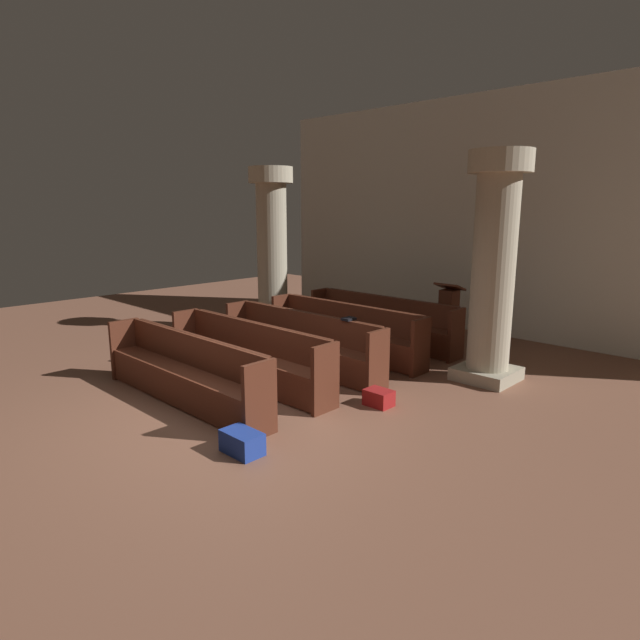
{
  "coord_description": "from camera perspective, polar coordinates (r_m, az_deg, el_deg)",
  "views": [
    {
      "loc": [
        4.92,
        -3.59,
        2.44
      ],
      "look_at": [
        -0.57,
        2.1,
        0.75
      ],
      "focal_mm": 29.96,
      "sensor_mm": 36.0,
      "label": 1
    }
  ],
  "objects": [
    {
      "name": "pew_row_2",
      "position": [
        8.13,
        -2.15,
        -2.07
      ],
      "size": [
        3.08,
        0.46,
        0.85
      ],
      "color": "#562819",
      "rests_on": "ground"
    },
    {
      "name": "hymn_book",
      "position": [
        7.62,
        3.09,
        0.12
      ],
      "size": [
        0.15,
        0.19,
        0.04
      ],
      "primitive_type": "cube",
      "color": "black",
      "rests_on": "pew_row_2"
    },
    {
      "name": "pew_row_0",
      "position": [
        9.6,
        6.58,
        0.07
      ],
      "size": [
        3.08,
        0.47,
        0.85
      ],
      "color": "#562819",
      "rests_on": "ground"
    },
    {
      "name": "pew_row_3",
      "position": [
        7.49,
        -7.76,
        -3.42
      ],
      "size": [
        3.08,
        0.47,
        0.85
      ],
      "color": "#562819",
      "rests_on": "ground"
    },
    {
      "name": "pillar_far_side",
      "position": [
        10.56,
        -5.16,
        7.76
      ],
      "size": [
        0.85,
        0.85,
        3.17
      ],
      "color": "#9F967E",
      "rests_on": "ground"
    },
    {
      "name": "pew_row_4",
      "position": [
        6.93,
        -14.35,
        -4.96
      ],
      "size": [
        3.08,
        0.46,
        0.85
      ],
      "color": "#562819",
      "rests_on": "ground"
    },
    {
      "name": "kneeler_box_blue",
      "position": [
        5.56,
        -8.32,
        -12.81
      ],
      "size": [
        0.43,
        0.27,
        0.23
      ],
      "primitive_type": "cube",
      "color": "navy",
      "rests_on": "ground"
    },
    {
      "name": "ground_plane",
      "position": [
        6.56,
        -9.34,
        -9.93
      ],
      "size": [
        19.2,
        19.2,
        0.0
      ],
      "primitive_type": "plane",
      "color": "brown"
    },
    {
      "name": "kneeler_box_red",
      "position": [
        6.76,
        6.29,
        -8.26
      ],
      "size": [
        0.34,
        0.25,
        0.2
      ],
      "primitive_type": "cube",
      "color": "maroon",
      "rests_on": "ground"
    },
    {
      "name": "lectern",
      "position": [
        10.07,
        13.54,
        0.36
      ],
      "size": [
        0.48,
        0.45,
        1.08
      ],
      "color": "#492215",
      "rests_on": "ground"
    },
    {
      "name": "pew_row_1",
      "position": [
        8.84,
        2.58,
        -0.92
      ],
      "size": [
        3.08,
        0.46,
        0.85
      ],
      "color": "#562819",
      "rests_on": "ground"
    },
    {
      "name": "back_wall",
      "position": [
        10.85,
        17.31,
        10.54
      ],
      "size": [
        10.0,
        0.16,
        4.5
      ],
      "primitive_type": "cube",
      "color": "silver",
      "rests_on": "ground"
    },
    {
      "name": "pillar_aisle_side",
      "position": [
        7.74,
        18.06,
        5.65
      ],
      "size": [
        0.85,
        0.85,
        3.17
      ],
      "color": "#9F967E",
      "rests_on": "ground"
    }
  ]
}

